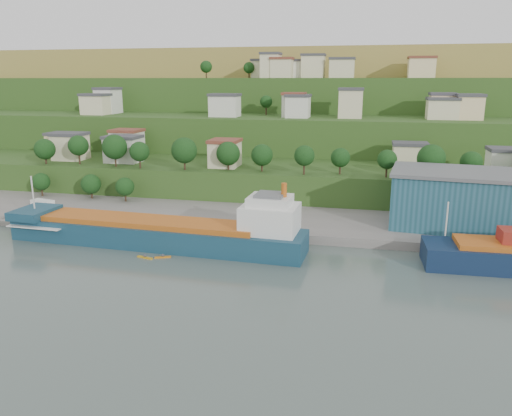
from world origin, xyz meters
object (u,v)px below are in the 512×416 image
(warehouse, at_px, (462,199))
(caravan, at_px, (43,205))
(cargo_ship_near, at_px, (164,234))
(kayak_orange, at_px, (163,257))

(warehouse, relative_size, caravan, 5.38)
(caravan, bearing_deg, cargo_ship_near, -8.36)
(caravan, bearing_deg, kayak_orange, -15.00)
(kayak_orange, bearing_deg, warehouse, 2.44)
(warehouse, xyz_separation_m, caravan, (-103.31, -5.29, -5.80))
(caravan, distance_m, kayak_orange, 49.21)
(kayak_orange, bearing_deg, caravan, 128.27)
(warehouse, distance_m, caravan, 103.60)
(warehouse, height_order, kayak_orange, warehouse)
(cargo_ship_near, height_order, caravan, cargo_ship_near)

